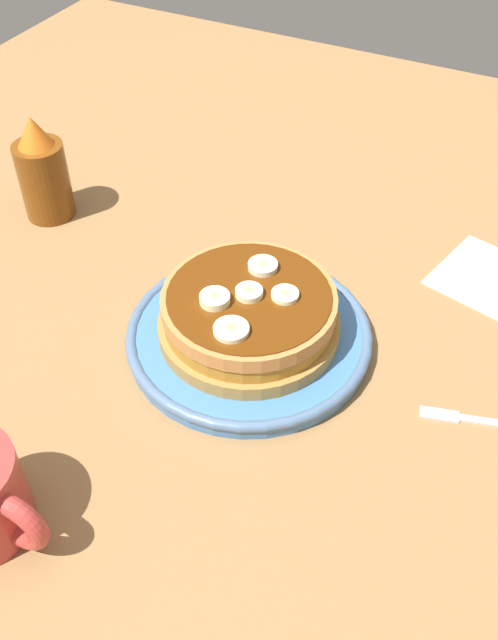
# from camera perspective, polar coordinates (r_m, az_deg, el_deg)

# --- Properties ---
(ground_plane) EXTENTS (1.40, 1.40, 0.03)m
(ground_plane) POSITION_cam_1_polar(r_m,az_deg,el_deg) (0.72, 0.00, -2.63)
(ground_plane) COLOR olive
(plate) EXTENTS (0.24, 0.24, 0.02)m
(plate) POSITION_cam_1_polar(r_m,az_deg,el_deg) (0.71, 0.00, -1.22)
(plate) COLOR #3F72B2
(plate) RESTS_ON ground_plane
(pancake_stack) EXTENTS (0.18, 0.18, 0.05)m
(pancake_stack) POSITION_cam_1_polar(r_m,az_deg,el_deg) (0.68, 0.15, 0.33)
(pancake_stack) COLOR olive
(pancake_stack) RESTS_ON plate
(banana_slice_0) EXTENTS (0.03, 0.03, 0.01)m
(banana_slice_0) POSITION_cam_1_polar(r_m,az_deg,el_deg) (0.67, 0.18, 2.14)
(banana_slice_0) COLOR #F6EFBA
(banana_slice_0) RESTS_ON pancake_stack
(banana_slice_1) EXTENTS (0.03, 0.03, 0.01)m
(banana_slice_1) POSITION_cam_1_polar(r_m,az_deg,el_deg) (0.70, 1.11, 4.31)
(banana_slice_1) COLOR #EEE7C4
(banana_slice_1) RESTS_ON pancake_stack
(banana_slice_2) EXTENTS (0.03, 0.03, 0.01)m
(banana_slice_2) POSITION_cam_1_polar(r_m,az_deg,el_deg) (0.67, 2.90, 2.00)
(banana_slice_2) COLOR #EBF4B9
(banana_slice_2) RESTS_ON pancake_stack
(banana_slice_3) EXTENTS (0.03, 0.03, 0.01)m
(banana_slice_3) POSITION_cam_1_polar(r_m,az_deg,el_deg) (0.66, -2.76, 1.66)
(banana_slice_3) COLOR #EBF1B3
(banana_slice_3) RESTS_ON pancake_stack
(banana_slice_4) EXTENTS (0.03, 0.03, 0.01)m
(banana_slice_4) POSITION_cam_1_polar(r_m,az_deg,el_deg) (0.63, -1.43, -0.81)
(banana_slice_4) COLOR #ECEAC1
(banana_slice_4) RESTS_ON pancake_stack
(napkin) EXTENTS (0.13, 0.13, 0.00)m
(napkin) POSITION_cam_1_polar(r_m,az_deg,el_deg) (0.83, 18.76, 3.17)
(napkin) COLOR white
(napkin) RESTS_ON ground_plane
(fork) EXTENTS (0.13, 0.04, 0.01)m
(fork) POSITION_cam_1_polar(r_m,az_deg,el_deg) (0.68, 18.28, -7.63)
(fork) COLOR silver
(fork) RESTS_ON ground_plane
(syrup_bottle) EXTENTS (0.06, 0.06, 0.13)m
(syrup_bottle) POSITION_cam_1_polar(r_m,az_deg,el_deg) (0.88, -16.16, 11.20)
(syrup_bottle) COLOR brown
(syrup_bottle) RESTS_ON ground_plane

